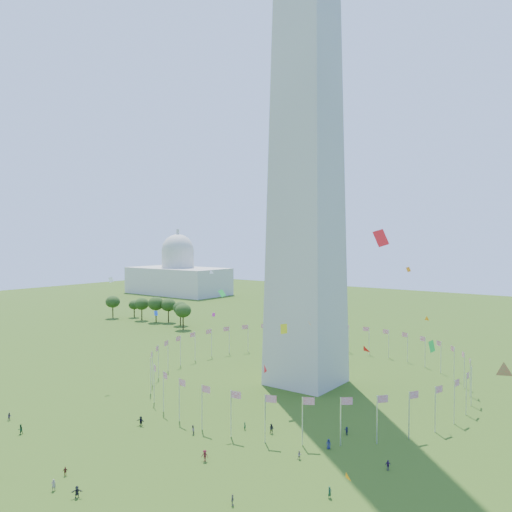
# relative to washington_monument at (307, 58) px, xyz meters

# --- Properties ---
(ground) EXTENTS (600.00, 600.00, 0.00)m
(ground) POSITION_rel_washington_monument_xyz_m (0.00, -50.00, -84.50)
(ground) COLOR #2A4710
(ground) RESTS_ON ground
(washington_monument) EXTENTS (16.80, 16.80, 169.00)m
(washington_monument) POSITION_rel_washington_monument_xyz_m (0.00, 0.00, 0.00)
(washington_monument) COLOR beige
(washington_monument) RESTS_ON ground
(flag_ring) EXTENTS (80.24, 80.24, 9.00)m
(flag_ring) POSITION_rel_washington_monument_xyz_m (-0.00, 0.00, -80.00)
(flag_ring) COLOR silver
(flag_ring) RESTS_ON ground
(capitol_building) EXTENTS (70.00, 35.00, 46.00)m
(capitol_building) POSITION_rel_washington_monument_xyz_m (-180.00, 130.00, -61.50)
(capitol_building) COLOR beige
(capitol_building) RESTS_ON ground
(crowd) EXTENTS (91.43, 63.33, 1.95)m
(crowd) POSITION_rel_washington_monument_xyz_m (8.88, -47.41, -83.62)
(crowd) COLOR slate
(crowd) RESTS_ON ground
(kites_aloft) EXTENTS (107.70, 78.67, 34.82)m
(kites_aloft) POSITION_rel_washington_monument_xyz_m (13.16, -24.75, -64.16)
(kites_aloft) COLOR red
(kites_aloft) RESTS_ON ground
(tree_line_west) EXTENTS (55.16, 15.60, 11.36)m
(tree_line_west) POSITION_rel_washington_monument_xyz_m (-103.86, 40.66, -79.27)
(tree_line_west) COLOR #2E501A
(tree_line_west) RESTS_ON ground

